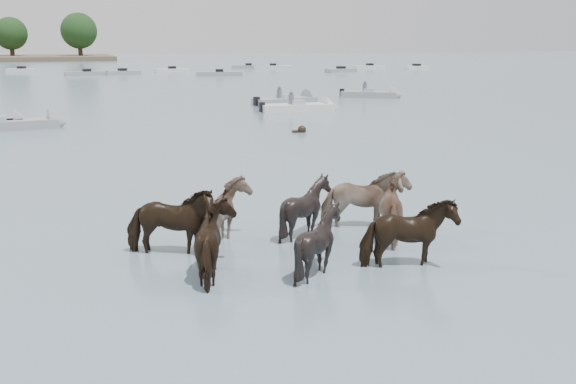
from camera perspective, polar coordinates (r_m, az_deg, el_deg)
name	(u,v)px	position (r m, az deg, el deg)	size (l,w,h in m)	color
ground	(196,260)	(13.76, -8.10, -6.01)	(400.00, 400.00, 0.00)	slate
pony_herd	(301,222)	(14.08, 1.18, -2.71)	(7.04, 4.18, 1.66)	black
swimming_pony	(301,130)	(32.50, 1.15, 5.48)	(0.72, 0.44, 0.44)	black
motorboat_b	(15,125)	(36.53, -22.96, 5.50)	(6.51, 2.23, 1.92)	gray
motorboat_c	(293,101)	(47.20, 0.47, 8.08)	(5.42, 2.85, 1.92)	gray
motorboat_d	(308,108)	(42.35, 1.79, 7.47)	(5.36, 1.93, 1.92)	silver
motorboat_e	(378,95)	(52.94, 7.97, 8.52)	(4.95, 3.96, 1.92)	gray
distant_flotilla	(80,73)	(91.35, -17.93, 9.99)	(103.79, 29.43, 0.93)	gray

